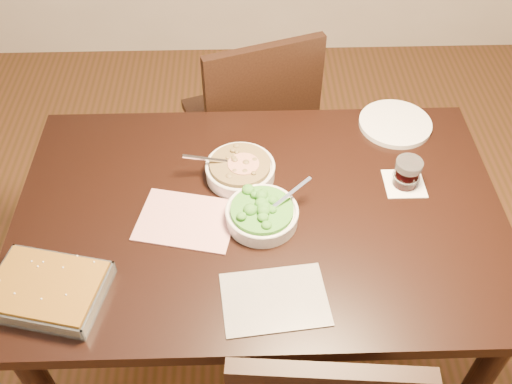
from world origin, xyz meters
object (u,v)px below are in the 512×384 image
at_px(dinner_plate, 395,124).
at_px(chair_far, 253,121).
at_px(baking_dish, 47,290).
at_px(broccoli_bowl, 262,214).
at_px(table, 260,231).
at_px(stew_bowl, 240,169).
at_px(wine_tumbler, 407,172).

height_order(dinner_plate, chair_far, chair_far).
bearing_deg(baking_dish, broccoli_bowl, 36.27).
distance_m(table, stew_bowl, 0.19).
bearing_deg(dinner_plate, table, -141.94).
bearing_deg(dinner_plate, stew_bowl, -156.73).
bearing_deg(stew_bowl, broccoli_bowl, -71.77).
xyz_separation_m(broccoli_bowl, chair_far, (-0.01, 0.71, -0.26)).
xyz_separation_m(table, baking_dish, (-0.54, -0.27, 0.12)).
distance_m(broccoli_bowl, chair_far, 0.76).
relative_size(baking_dish, dinner_plate, 1.35).
distance_m(broccoli_bowl, baking_dish, 0.59).
bearing_deg(broccoli_bowl, table, 97.27).
distance_m(stew_bowl, broccoli_bowl, 0.19).
relative_size(wine_tumbler, chair_far, 0.09).
relative_size(stew_bowl, baking_dish, 0.73).
distance_m(stew_bowl, dinner_plate, 0.56).
relative_size(table, stew_bowl, 6.00).
bearing_deg(broccoli_bowl, stew_bowl, 108.23).
relative_size(table, broccoli_bowl, 6.55).
height_order(table, broccoli_bowl, broccoli_bowl).
height_order(stew_bowl, wine_tumbler, wine_tumbler).
bearing_deg(broccoli_bowl, dinner_plate, 41.28).
height_order(broccoli_bowl, wine_tumbler, wine_tumbler).
distance_m(stew_bowl, chair_far, 0.60).
bearing_deg(baking_dish, wine_tumbler, 33.62).
distance_m(stew_bowl, wine_tumbler, 0.49).
bearing_deg(stew_bowl, wine_tumbler, -5.58).
bearing_deg(chair_far, dinner_plate, 127.14).
xyz_separation_m(dinner_plate, chair_far, (-0.46, 0.31, -0.24)).
bearing_deg(chair_far, wine_tumbler, 108.18).
relative_size(broccoli_bowl, chair_far, 0.23).
xyz_separation_m(stew_bowl, dinner_plate, (0.51, 0.22, -0.02)).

